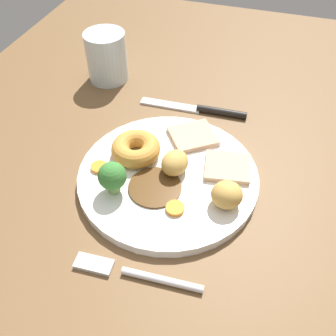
# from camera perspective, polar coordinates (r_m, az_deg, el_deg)

# --- Properties ---
(dining_table) EXTENTS (1.20, 0.84, 0.04)m
(dining_table) POSITION_cam_1_polar(r_m,az_deg,el_deg) (0.55, -1.82, -2.08)
(dining_table) COLOR brown
(dining_table) RESTS_ON ground
(dinner_plate) EXTENTS (0.25, 0.25, 0.01)m
(dinner_plate) POSITION_cam_1_polar(r_m,az_deg,el_deg) (0.53, 0.00, -1.28)
(dinner_plate) COLOR white
(dinner_plate) RESTS_ON dining_table
(gravy_pool) EXTENTS (0.07, 0.07, 0.00)m
(gravy_pool) POSITION_cam_1_polar(r_m,az_deg,el_deg) (0.50, -1.99, -2.93)
(gravy_pool) COLOR #563819
(gravy_pool) RESTS_ON dinner_plate
(meat_slice_main) EXTENTS (0.07, 0.07, 0.01)m
(meat_slice_main) POSITION_cam_1_polar(r_m,az_deg,el_deg) (0.53, 9.03, 0.14)
(meat_slice_main) COLOR tan
(meat_slice_main) RESTS_ON dinner_plate
(meat_slice_under) EXTENTS (0.09, 0.09, 0.01)m
(meat_slice_under) POSITION_cam_1_polar(r_m,az_deg,el_deg) (0.57, 3.81, 4.88)
(meat_slice_under) COLOR tan
(meat_slice_under) RESTS_ON dinner_plate
(yorkshire_pudding) EXTENTS (0.07, 0.07, 0.03)m
(yorkshire_pudding) POSITION_cam_1_polar(r_m,az_deg,el_deg) (0.54, -4.93, 2.95)
(yorkshire_pudding) COLOR #C68938
(yorkshire_pudding) RESTS_ON dinner_plate
(roast_potato_left) EXTENTS (0.05, 0.04, 0.03)m
(roast_potato_left) POSITION_cam_1_polar(r_m,az_deg,el_deg) (0.51, 1.09, 0.88)
(roast_potato_left) COLOR tan
(roast_potato_left) RESTS_ON dinner_plate
(roast_potato_right) EXTENTS (0.05, 0.05, 0.04)m
(roast_potato_right) POSITION_cam_1_polar(r_m,az_deg,el_deg) (0.48, 8.97, -4.06)
(roast_potato_right) COLOR tan
(roast_potato_right) RESTS_ON dinner_plate
(carrot_coin_front) EXTENTS (0.02, 0.02, 0.01)m
(carrot_coin_front) POSITION_cam_1_polar(r_m,az_deg,el_deg) (0.48, 1.10, -6.15)
(carrot_coin_front) COLOR orange
(carrot_coin_front) RESTS_ON dinner_plate
(carrot_coin_back) EXTENTS (0.02, 0.02, 0.01)m
(carrot_coin_back) POSITION_cam_1_polar(r_m,az_deg,el_deg) (0.54, -10.47, 0.14)
(carrot_coin_back) COLOR orange
(carrot_coin_back) RESTS_ON dinner_plate
(broccoli_floret) EXTENTS (0.04, 0.04, 0.05)m
(broccoli_floret) POSITION_cam_1_polar(r_m,az_deg,el_deg) (0.49, -8.49, -1.32)
(broccoli_floret) COLOR #8CB766
(broccoli_floret) RESTS_ON dinner_plate
(fork) EXTENTS (0.02, 0.15, 0.01)m
(fork) POSITION_cam_1_polar(r_m,az_deg,el_deg) (0.45, -5.30, -15.68)
(fork) COLOR silver
(fork) RESTS_ON dining_table
(knife) EXTENTS (0.02, 0.19, 0.01)m
(knife) POSITION_cam_1_polar(r_m,az_deg,el_deg) (0.65, 5.25, 8.89)
(knife) COLOR black
(knife) RESTS_ON dining_table
(water_glass) EXTENTS (0.07, 0.07, 0.09)m
(water_glass) POSITION_cam_1_polar(r_m,az_deg,el_deg) (0.72, -9.34, 16.40)
(water_glass) COLOR silver
(water_glass) RESTS_ON dining_table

